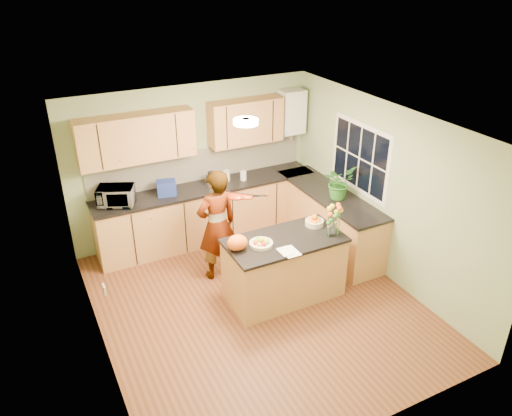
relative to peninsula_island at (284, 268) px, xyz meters
name	(u,v)px	position (x,y,z in m)	size (l,w,h in m)	color
floor	(257,304)	(-0.42, -0.02, -0.45)	(4.50, 4.50, 0.00)	#593019
ceiling	(257,125)	(-0.42, -0.02, 2.05)	(4.00, 4.50, 0.02)	silver
wall_back	(193,162)	(-0.42, 2.23, 0.80)	(4.00, 0.02, 2.50)	#90A878
wall_front	(373,333)	(-0.42, -2.27, 0.80)	(4.00, 0.02, 2.50)	#90A878
wall_left	(92,263)	(-2.42, -0.02, 0.80)	(0.02, 4.50, 2.50)	#90A878
wall_right	(384,192)	(1.58, -0.02, 0.80)	(0.02, 4.50, 2.50)	#90A878
back_counter	(208,212)	(-0.32, 1.93, 0.02)	(3.64, 0.62, 0.94)	tan
right_counter	(328,220)	(1.28, 0.83, 0.02)	(0.62, 2.24, 0.94)	tan
splashback	(200,165)	(-0.32, 2.22, 0.75)	(3.60, 0.02, 0.52)	white
upper_cabinets	(184,131)	(-0.59, 2.06, 1.40)	(3.20, 0.34, 0.70)	tan
boiler	(292,112)	(1.28, 2.07, 1.45)	(0.40, 0.30, 0.86)	white
window_right	(360,158)	(1.58, 0.58, 1.10)	(0.01, 1.30, 1.05)	white
light_switch	(104,289)	(-2.40, -0.62, 0.85)	(0.02, 0.09, 0.09)	white
ceiling_lamp	(246,122)	(-0.42, 0.28, 2.01)	(0.30, 0.30, 0.07)	#FFEABF
peninsula_island	(284,268)	(0.00, 0.00, 0.00)	(1.56, 0.80, 0.90)	tan
fruit_dish	(261,243)	(-0.35, 0.00, 0.49)	(0.30, 0.30, 0.11)	beige
orange_bowl	(314,221)	(0.55, 0.15, 0.51)	(0.25, 0.25, 0.15)	beige
flower_vase	(333,212)	(0.60, -0.18, 0.79)	(0.28, 0.28, 0.52)	silver
orange_bag	(237,243)	(-0.66, 0.05, 0.55)	(0.26, 0.22, 0.20)	#FF6015
papers	(290,251)	(-0.10, -0.30, 0.45)	(0.20, 0.27, 0.01)	white
violinist	(217,225)	(-0.60, 0.86, 0.38)	(0.60, 0.40, 1.66)	#ECB990
violin	(236,197)	(-0.40, 0.64, 0.88)	(0.57, 0.23, 0.11)	#550E05
microwave	(116,196)	(-1.74, 1.91, 0.63)	(0.51, 0.35, 0.28)	white
blue_box	(166,188)	(-0.98, 1.91, 0.60)	(0.28, 0.21, 0.23)	navy
kettle	(210,179)	(-0.27, 1.90, 0.61)	(0.16, 0.16, 0.30)	#B7B7BC
jar_cream	(226,176)	(0.05, 1.98, 0.58)	(0.11, 0.11, 0.18)	beige
jar_white	(243,176)	(0.30, 1.88, 0.57)	(0.10, 0.10, 0.16)	white
potted_plant	(339,182)	(1.28, 0.64, 0.75)	(0.46, 0.40, 0.51)	#2E7426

